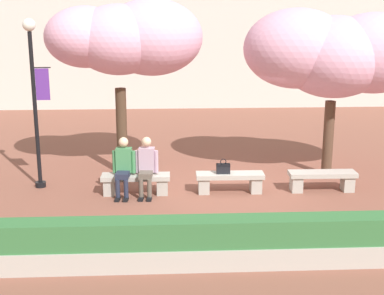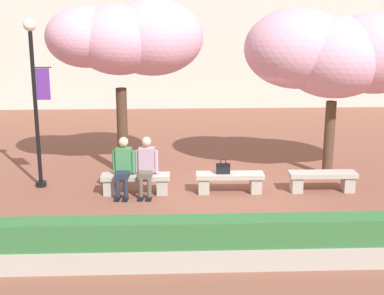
# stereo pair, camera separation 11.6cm
# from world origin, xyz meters

# --- Properties ---
(ground_plane) EXTENTS (100.00, 100.00, 0.00)m
(ground_plane) POSITION_xyz_m (0.00, 0.00, 0.00)
(ground_plane) COLOR brown
(building_facade) EXTENTS (28.00, 4.00, 8.68)m
(building_facade) POSITION_xyz_m (0.00, 12.74, 4.34)
(building_facade) COLOR beige
(building_facade) RESTS_ON ground
(stone_bench_west_end) EXTENTS (1.51, 0.44, 0.45)m
(stone_bench_west_end) POSITION_xyz_m (-2.09, 0.00, 0.29)
(stone_bench_west_end) COLOR #ADA89E
(stone_bench_west_end) RESTS_ON ground
(stone_bench_near_west) EXTENTS (1.51, 0.44, 0.45)m
(stone_bench_near_west) POSITION_xyz_m (-0.00, 0.00, 0.29)
(stone_bench_near_west) COLOR #ADA89E
(stone_bench_near_west) RESTS_ON ground
(stone_bench_center) EXTENTS (1.51, 0.44, 0.45)m
(stone_bench_center) POSITION_xyz_m (2.09, 0.00, 0.29)
(stone_bench_center) COLOR #ADA89E
(stone_bench_center) RESTS_ON ground
(person_seated_left) EXTENTS (0.51, 0.70, 1.29)m
(person_seated_left) POSITION_xyz_m (-2.35, -0.05, 0.70)
(person_seated_left) COLOR black
(person_seated_left) RESTS_ON ground
(person_seated_right) EXTENTS (0.51, 0.70, 1.29)m
(person_seated_right) POSITION_xyz_m (-1.85, -0.05, 0.70)
(person_seated_right) COLOR black
(person_seated_right) RESTS_ON ground
(handbag) EXTENTS (0.30, 0.15, 0.34)m
(handbag) POSITION_xyz_m (-0.15, -0.01, 0.58)
(handbag) COLOR black
(handbag) RESTS_ON stone_bench_near_west
(cherry_tree_main) EXTENTS (3.75, 2.50, 4.26)m
(cherry_tree_main) POSITION_xyz_m (-2.34, 1.73, 3.31)
(cherry_tree_main) COLOR #473323
(cherry_tree_main) RESTS_ON ground
(cherry_tree_secondary) EXTENTS (4.26, 2.67, 4.03)m
(cherry_tree_secondary) POSITION_xyz_m (2.54, 1.21, 2.98)
(cherry_tree_secondary) COLOR #513828
(cherry_tree_secondary) RESTS_ON ground
(lamp_post_with_banner) EXTENTS (0.54, 0.28, 3.80)m
(lamp_post_with_banner) POSITION_xyz_m (-4.31, 0.62, 2.29)
(lamp_post_with_banner) COLOR black
(lamp_post_with_banner) RESTS_ON ground
(planter_hedge_foreground) EXTENTS (9.27, 0.50, 0.80)m
(planter_hedge_foreground) POSITION_xyz_m (0.00, -3.53, 0.39)
(planter_hedge_foreground) COLOR #ADA89E
(planter_hedge_foreground) RESTS_ON ground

